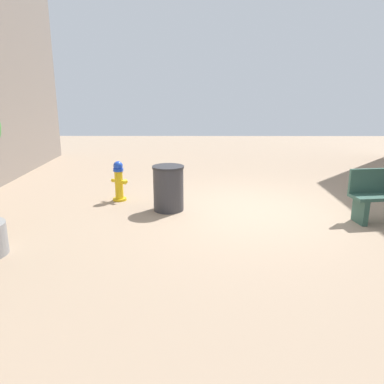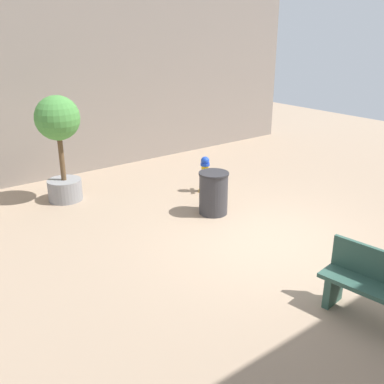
{
  "view_description": "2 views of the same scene",
  "coord_description": "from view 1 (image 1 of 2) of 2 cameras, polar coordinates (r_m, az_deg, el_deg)",
  "views": [
    {
      "loc": [
        1.09,
        7.32,
        2.39
      ],
      "look_at": [
        1.12,
        1.2,
        0.71
      ],
      "focal_mm": 36.41,
      "sensor_mm": 36.0,
      "label": 1
    },
    {
      "loc": [
        -4.86,
        5.48,
        3.66
      ],
      "look_at": [
        1.32,
        0.73,
        0.72
      ],
      "focal_mm": 41.32,
      "sensor_mm": 36.0,
      "label": 2
    }
  ],
  "objects": [
    {
      "name": "ground_plane",
      "position": [
        7.77,
        8.34,
        -2.69
      ],
      "size": [
        23.4,
        23.4,
        0.0
      ],
      "primitive_type": "plane",
      "color": "tan"
    },
    {
      "name": "fire_hydrant",
      "position": [
        8.41,
        -10.65,
        1.6
      ],
      "size": [
        0.37,
        0.35,
        0.85
      ],
      "color": "gold",
      "rests_on": "ground_plane"
    },
    {
      "name": "trash_bin",
      "position": [
        7.62,
        -3.48,
        0.56
      ],
      "size": [
        0.62,
        0.62,
        0.89
      ],
      "color": "#38383D",
      "rests_on": "ground_plane"
    }
  ]
}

